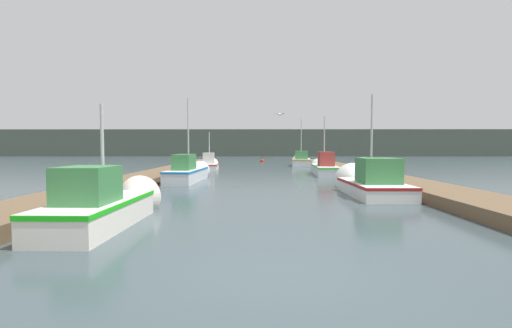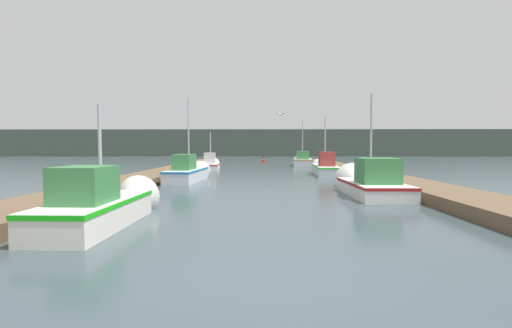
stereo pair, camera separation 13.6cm
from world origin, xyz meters
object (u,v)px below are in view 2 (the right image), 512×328
fishing_boat_1 (367,183)px  fishing_boat_4 (211,164)px  fishing_boat_2 (189,172)px  mooring_piling_1 (363,170)px  fishing_boat_3 (324,167)px  mooring_piling_0 (331,164)px  seagull_lead (280,114)px  channel_buoy (263,161)px  fishing_boat_5 (302,161)px  fishing_boat_0 (105,204)px

fishing_boat_1 → fishing_boat_4: (-8.46, 15.03, -0.05)m
fishing_boat_2 → mooring_piling_1: 9.34m
fishing_boat_3 → mooring_piling_0: size_ratio=6.14×
fishing_boat_1 → seagull_lead: (-3.20, 5.34, 3.23)m
fishing_boat_3 → channel_buoy: size_ratio=6.76×
fishing_boat_5 → seagull_lead: fishing_boat_5 is taller
seagull_lead → fishing_boat_3: bearing=78.3°
fishing_boat_0 → fishing_boat_5: fishing_boat_5 is taller
fishing_boat_2 → fishing_boat_5: (8.08, 15.23, 0.00)m
fishing_boat_3 → channel_buoy: (-4.04, 18.62, -0.32)m
fishing_boat_0 → fishing_boat_2: (-0.12, 10.49, 0.02)m
fishing_boat_5 → channel_buoy: size_ratio=5.49×
fishing_boat_3 → mooring_piling_0: bearing=72.3°
mooring_piling_1 → channel_buoy: size_ratio=1.38×
fishing_boat_1 → fishing_boat_3: fishing_boat_3 is taller
mooring_piling_1 → fishing_boat_5: bearing=94.4°
mooring_piling_1 → mooring_piling_0: bearing=89.8°
mooring_piling_0 → mooring_piling_1: mooring_piling_1 is taller
fishing_boat_3 → fishing_boat_5: size_ratio=1.23×
fishing_boat_5 → seagull_lead: bearing=-96.1°
fishing_boat_5 → mooring_piling_1: fishing_boat_5 is taller
fishing_boat_3 → mooring_piling_1: fishing_boat_3 is taller
fishing_boat_3 → mooring_piling_0: (1.01, 2.52, 0.07)m
fishing_boat_3 → fishing_boat_4: 10.00m
fishing_boat_1 → fishing_boat_5: 20.39m
fishing_boat_2 → mooring_piling_0: size_ratio=5.28×
fishing_boat_5 → mooring_piling_1: 16.05m
fishing_boat_5 → seagull_lead: 15.68m
fishing_boat_4 → channel_buoy: fishing_boat_4 is taller
fishing_boat_4 → mooring_piling_1: bearing=-52.0°
fishing_boat_1 → fishing_boat_2: (-8.21, 5.16, 0.06)m
fishing_boat_1 → seagull_lead: 7.01m
fishing_boat_3 → mooring_piling_1: size_ratio=4.88×
fishing_boat_0 → fishing_boat_5: bearing=73.6°
fishing_boat_2 → channel_buoy: (4.28, 23.35, -0.35)m
channel_buoy → mooring_piling_1: bearing=-78.2°
fishing_boat_0 → mooring_piling_1: (9.19, 9.72, 0.20)m
fishing_boat_2 → fishing_boat_3: fishing_boat_2 is taller
fishing_boat_1 → mooring_piling_0: size_ratio=4.64×
fishing_boat_4 → fishing_boat_2: bearing=-92.5°
fishing_boat_4 → channel_buoy: bearing=67.4°
seagull_lead → fishing_boat_0: bearing=-90.3°
fishing_boat_1 → mooring_piling_1: bearing=75.4°
mooring_piling_0 → mooring_piling_1: size_ratio=0.79×
fishing_boat_1 → fishing_boat_2: size_ratio=0.88×
mooring_piling_0 → seagull_lead: 8.86m
fishing_boat_4 → seagull_lead: size_ratio=8.35×
mooring_piling_1 → fishing_boat_3: bearing=100.1°
fishing_boat_0 → fishing_boat_4: (-0.38, 20.36, -0.09)m
fishing_boat_2 → fishing_boat_0: bearing=-86.4°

